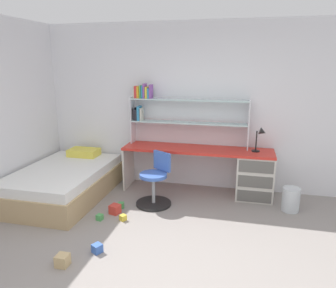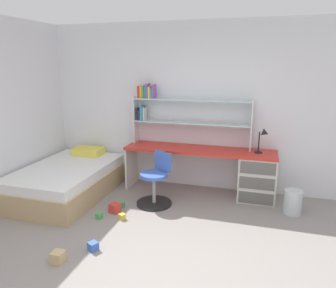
{
  "view_description": "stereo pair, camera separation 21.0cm",
  "coord_description": "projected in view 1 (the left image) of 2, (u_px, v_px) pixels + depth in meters",
  "views": [
    {
      "loc": [
        0.73,
        -2.55,
        2.02
      ],
      "look_at": [
        -0.24,
        1.52,
        0.96
      ],
      "focal_mm": 33.97,
      "sensor_mm": 36.0,
      "label": 1
    },
    {
      "loc": [
        0.93,
        -2.49,
        2.02
      ],
      "look_at": [
        -0.24,
        1.52,
        0.96
      ],
      "focal_mm": 33.97,
      "sensor_mm": 36.0,
      "label": 2
    }
  ],
  "objects": [
    {
      "name": "desk_lamp",
      "position": [
        261.0,
        136.0,
        4.69
      ],
      "size": [
        0.2,
        0.17,
        0.38
      ],
      "color": "black",
      "rests_on": "desk"
    },
    {
      "name": "toy_block_green_5",
      "position": [
        121.0,
        205.0,
        4.57
      ],
      "size": [
        0.1,
        0.1,
        0.08
      ],
      "primitive_type": "cube",
      "rotation": [
        0.0,
        0.0,
        0.21
      ],
      "color": "#479E51",
      "rests_on": "ground_plane"
    },
    {
      "name": "swivel_chair",
      "position": [
        155.0,
        185.0,
        4.64
      ],
      "size": [
        0.52,
        0.52,
        0.77
      ],
      "color": "black",
      "rests_on": "ground_plane"
    },
    {
      "name": "toy_block_red_2",
      "position": [
        115.0,
        209.0,
        4.39
      ],
      "size": [
        0.16,
        0.16,
        0.13
      ],
      "primitive_type": "cube",
      "rotation": [
        0.0,
        0.0,
        2.89
      ],
      "color": "red",
      "rests_on": "ground_plane"
    },
    {
      "name": "ground_plane",
      "position": [
        156.0,
        280.0,
        3.06
      ],
      "size": [
        6.09,
        6.04,
        0.02
      ],
      "primitive_type": "cube",
      "color": "gray"
    },
    {
      "name": "bed_platform",
      "position": [
        64.0,
        182.0,
        4.92
      ],
      "size": [
        1.23,
        1.88,
        0.59
      ],
      "color": "tan",
      "rests_on": "ground_plane"
    },
    {
      "name": "toy_block_blue_0",
      "position": [
        97.0,
        248.0,
        3.49
      ],
      "size": [
        0.13,
        0.13,
        0.1
      ],
      "primitive_type": "cube",
      "rotation": [
        0.0,
        0.0,
        2.65
      ],
      "color": "#3860B7",
      "rests_on": "ground_plane"
    },
    {
      "name": "bookshelf_hutch",
      "position": [
        173.0,
        110.0,
        5.07
      ],
      "size": [
        1.89,
        0.22,
        0.98
      ],
      "color": "silver",
      "rests_on": "desk"
    },
    {
      "name": "room_shell",
      "position": [
        88.0,
        117.0,
        4.23
      ],
      "size": [
        6.09,
        6.04,
        2.66
      ],
      "color": "silver",
      "rests_on": "ground_plane"
    },
    {
      "name": "toy_block_green_4",
      "position": [
        100.0,
        217.0,
        4.21
      ],
      "size": [
        0.09,
        0.09,
        0.08
      ],
      "primitive_type": "cube",
      "rotation": [
        0.0,
        0.0,
        2.95
      ],
      "color": "#479E51",
      "rests_on": "ground_plane"
    },
    {
      "name": "toy_block_yellow_3",
      "position": [
        123.0,
        218.0,
        4.2
      ],
      "size": [
        0.1,
        0.1,
        0.07
      ],
      "primitive_type": "cube",
      "rotation": [
        0.0,
        0.0,
        1.04
      ],
      "color": "gold",
      "rests_on": "ground_plane"
    },
    {
      "name": "waste_bin",
      "position": [
        291.0,
        199.0,
        4.45
      ],
      "size": [
        0.24,
        0.24,
        0.34
      ],
      "primitive_type": "cylinder",
      "color": "silver",
      "rests_on": "ground_plane"
    },
    {
      "name": "desk",
      "position": [
        238.0,
        170.0,
        4.9
      ],
      "size": [
        2.34,
        0.53,
        0.73
      ],
      "color": "red",
      "rests_on": "ground_plane"
    },
    {
      "name": "toy_block_natural_1",
      "position": [
        63.0,
        260.0,
        3.25
      ],
      "size": [
        0.13,
        0.13,
        0.12
      ],
      "primitive_type": "cube",
      "rotation": [
        0.0,
        0.0,
        0.02
      ],
      "color": "tan",
      "rests_on": "ground_plane"
    }
  ]
}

